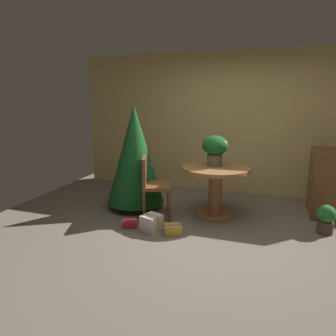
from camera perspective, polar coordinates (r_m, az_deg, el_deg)
ground_plane at (r=4.14m, az=7.19°, el=-12.75°), size 6.60×6.60×0.00m
back_wall_panel at (r=5.93m, az=11.88°, el=7.93°), size 6.00×0.10×2.60m
round_dining_table at (r=4.71m, az=8.77°, el=-2.50°), size 1.01×1.01×0.77m
flower_vase at (r=4.68m, az=8.67°, el=3.75°), size 0.39×0.39×0.46m
wooden_chair_left_near at (r=4.64m, az=-3.00°, el=-2.66°), size 0.55×0.59×0.93m
holiday_tree at (r=4.98m, az=-6.11°, el=2.47°), size 0.92×0.92×1.68m
gift_box_cream at (r=4.30m, az=-3.04°, el=-10.05°), size 0.29×0.31×0.22m
gift_box_red at (r=4.45m, az=-7.00°, el=-10.03°), size 0.24×0.23×0.11m
gift_box_gold at (r=4.21m, az=0.87°, el=-11.25°), size 0.28×0.26×0.13m
wooden_cabinet at (r=5.34m, az=27.10°, el=-2.40°), size 0.46×0.75×1.01m
potted_plant at (r=4.67m, az=27.07°, el=-8.29°), size 0.24×0.24×0.40m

